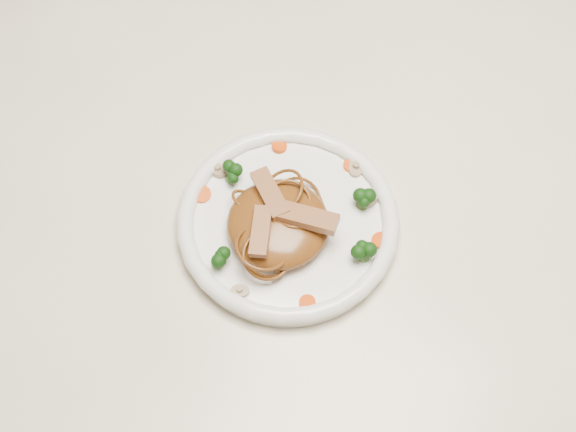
% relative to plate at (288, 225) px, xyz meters
% --- Properties ---
extents(ground, '(4.00, 4.00, 0.00)m').
position_rel_plate_xyz_m(ground, '(0.10, 0.07, -0.76)').
color(ground, '#4F2E1B').
rests_on(ground, ground).
extents(table, '(1.20, 0.80, 0.75)m').
position_rel_plate_xyz_m(table, '(0.10, 0.07, -0.11)').
color(table, white).
rests_on(table, ground).
extents(plate, '(0.30, 0.30, 0.02)m').
position_rel_plate_xyz_m(plate, '(0.00, 0.00, 0.00)').
color(plate, white).
rests_on(plate, table).
extents(noodle_mound, '(0.15, 0.15, 0.04)m').
position_rel_plate_xyz_m(noodle_mound, '(-0.01, -0.02, 0.03)').
color(noodle_mound, brown).
rests_on(noodle_mound, plate).
extents(chicken_a, '(0.08, 0.02, 0.01)m').
position_rel_plate_xyz_m(chicken_a, '(0.02, -0.01, 0.05)').
color(chicken_a, '#9D6E4A').
rests_on(chicken_a, noodle_mound).
extents(chicken_b, '(0.06, 0.06, 0.01)m').
position_rel_plate_xyz_m(chicken_b, '(-0.02, 0.01, 0.05)').
color(chicken_b, '#9D6E4A').
rests_on(chicken_b, noodle_mound).
extents(chicken_c, '(0.03, 0.06, 0.01)m').
position_rel_plate_xyz_m(chicken_c, '(-0.02, -0.04, 0.05)').
color(chicken_c, '#9D6E4A').
rests_on(chicken_c, noodle_mound).
extents(broccoli_0, '(0.03, 0.03, 0.03)m').
position_rel_plate_xyz_m(broccoli_0, '(0.08, 0.05, 0.02)').
color(broccoli_0, '#0F420D').
rests_on(broccoli_0, plate).
extents(broccoli_1, '(0.03, 0.03, 0.03)m').
position_rel_plate_xyz_m(broccoli_1, '(-0.08, 0.03, 0.02)').
color(broccoli_1, '#0F420D').
rests_on(broccoli_1, plate).
extents(broccoli_2, '(0.04, 0.04, 0.03)m').
position_rel_plate_xyz_m(broccoli_2, '(-0.06, -0.08, 0.02)').
color(broccoli_2, '#0F420D').
rests_on(broccoli_2, plate).
extents(broccoli_3, '(0.03, 0.03, 0.03)m').
position_rel_plate_xyz_m(broccoli_3, '(0.10, -0.02, 0.02)').
color(broccoli_3, '#0F420D').
rests_on(broccoli_3, plate).
extents(carrot_0, '(0.02, 0.02, 0.00)m').
position_rel_plate_xyz_m(carrot_0, '(0.05, 0.10, 0.01)').
color(carrot_0, '#E74A08').
rests_on(carrot_0, plate).
extents(carrot_1, '(0.03, 0.03, 0.00)m').
position_rel_plate_xyz_m(carrot_1, '(-0.11, 0.00, 0.01)').
color(carrot_1, '#E74A08').
rests_on(carrot_1, plate).
extents(carrot_2, '(0.03, 0.03, 0.00)m').
position_rel_plate_xyz_m(carrot_2, '(0.11, 0.01, 0.01)').
color(carrot_2, '#E74A08').
rests_on(carrot_2, plate).
extents(carrot_3, '(0.02, 0.02, 0.00)m').
position_rel_plate_xyz_m(carrot_3, '(-0.04, 0.09, 0.01)').
color(carrot_3, '#E74A08').
rests_on(carrot_3, plate).
extents(carrot_4, '(0.02, 0.02, 0.00)m').
position_rel_plate_xyz_m(carrot_4, '(0.05, -0.09, 0.01)').
color(carrot_4, '#E74A08').
rests_on(carrot_4, plate).
extents(mushroom_0, '(0.03, 0.03, 0.01)m').
position_rel_plate_xyz_m(mushroom_0, '(-0.02, -0.10, 0.01)').
color(mushroom_0, tan).
rests_on(mushroom_0, plate).
extents(mushroom_1, '(0.04, 0.04, 0.01)m').
position_rel_plate_xyz_m(mushroom_1, '(0.08, 0.06, 0.01)').
color(mushroom_1, tan).
rests_on(mushroom_1, plate).
extents(mushroom_2, '(0.04, 0.04, 0.01)m').
position_rel_plate_xyz_m(mushroom_2, '(-0.10, 0.04, 0.01)').
color(mushroom_2, tan).
rests_on(mushroom_2, plate).
extents(mushroom_3, '(0.03, 0.03, 0.01)m').
position_rel_plate_xyz_m(mushroom_3, '(0.05, 0.09, 0.01)').
color(mushroom_3, tan).
rests_on(mushroom_3, plate).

